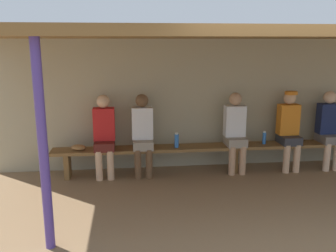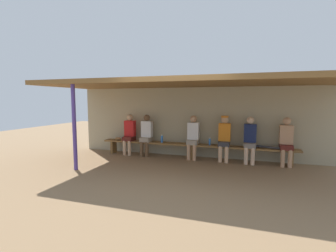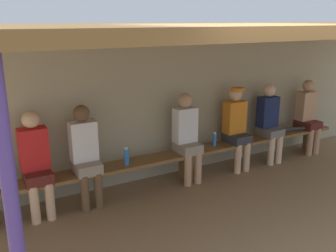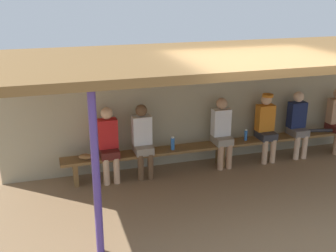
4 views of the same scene
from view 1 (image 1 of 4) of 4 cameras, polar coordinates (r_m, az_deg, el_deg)
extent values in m
plane|color=#8C6D4C|center=(5.05, 15.12, -12.70)|extent=(24.00, 24.00, 0.00)
cube|color=tan|center=(6.55, 9.32, 3.57)|extent=(8.00, 0.20, 2.20)
cube|color=brown|center=(5.22, 13.75, 13.82)|extent=(8.00, 2.80, 0.12)
cylinder|color=#4C388C|center=(3.90, -18.87, -3.35)|extent=(0.10, 0.10, 2.20)
cube|color=brown|center=(6.27, 10.21, -3.12)|extent=(6.00, 0.36, 0.05)
cube|color=brown|center=(6.16, -15.37, -5.92)|extent=(0.08, 0.29, 0.41)
cube|color=brown|center=(6.33, 10.12, -5.12)|extent=(0.08, 0.29, 0.41)
cube|color=#333338|center=(6.56, 18.28, -2.00)|extent=(0.32, 0.40, 0.14)
cylinder|color=#DBAD84|center=(6.46, 17.95, -4.87)|extent=(0.11, 0.11, 0.48)
cylinder|color=#DBAD84|center=(6.54, 19.39, -4.78)|extent=(0.11, 0.11, 0.48)
cube|color=orange|center=(6.56, 18.19, 0.97)|extent=(0.34, 0.20, 0.52)
sphere|color=#DBAD84|center=(6.49, 18.42, 4.16)|extent=(0.21, 0.21, 0.21)
cylinder|color=orange|center=(6.45, 18.62, 4.90)|extent=(0.21, 0.21, 0.05)
cube|color=gray|center=(6.23, 10.41, -2.32)|extent=(0.32, 0.40, 0.14)
cylinder|color=tan|center=(6.14, 9.92, -5.36)|extent=(0.11, 0.11, 0.48)
cylinder|color=tan|center=(6.19, 11.53, -5.27)|extent=(0.11, 0.11, 0.48)
cube|color=white|center=(6.23, 10.32, 0.80)|extent=(0.34, 0.20, 0.52)
sphere|color=tan|center=(6.16, 10.46, 4.17)|extent=(0.21, 0.21, 0.21)
cube|color=gray|center=(5.97, -3.94, -2.80)|extent=(0.32, 0.40, 0.14)
cylinder|color=brown|center=(5.90, -4.70, -5.96)|extent=(0.11, 0.11, 0.48)
cylinder|color=brown|center=(5.91, -2.95, -5.90)|extent=(0.11, 0.11, 0.48)
cube|color=white|center=(5.97, -4.02, 0.46)|extent=(0.34, 0.20, 0.52)
sphere|color=brown|center=(5.90, -4.08, 3.97)|extent=(0.21, 0.21, 0.21)
cube|color=#591E19|center=(5.98, -9.84, -2.95)|extent=(0.32, 0.40, 0.14)
cylinder|color=#DBAD84|center=(5.92, -10.69, -6.09)|extent=(0.11, 0.11, 0.48)
cylinder|color=#DBAD84|center=(5.91, -8.93, -6.06)|extent=(0.11, 0.11, 0.48)
cube|color=red|center=(5.97, -9.92, 0.31)|extent=(0.34, 0.20, 0.52)
sphere|color=#DBAD84|center=(5.91, -10.06, 3.81)|extent=(0.21, 0.21, 0.21)
cube|color=slate|center=(6.89, 23.69, -1.75)|extent=(0.32, 0.40, 0.14)
cylinder|color=beige|center=(6.78, 23.47, -4.49)|extent=(0.11, 0.11, 0.48)
cube|color=#19234C|center=(6.88, 23.61, 1.08)|extent=(0.34, 0.20, 0.52)
sphere|color=beige|center=(6.82, 23.89, 4.12)|extent=(0.21, 0.21, 0.21)
cylinder|color=blue|center=(6.41, 14.74, -1.84)|extent=(0.06, 0.06, 0.20)
cylinder|color=white|center=(6.38, 14.80, -0.89)|extent=(0.04, 0.04, 0.02)
cylinder|color=blue|center=(5.99, 1.34, -2.32)|extent=(0.07, 0.07, 0.22)
cylinder|color=white|center=(5.96, 1.35, -1.17)|extent=(0.05, 0.05, 0.02)
ellipsoid|color=olive|center=(6.02, -13.77, -3.26)|extent=(0.28, 0.24, 0.09)
camera|label=2|loc=(3.68, 105.84, -9.15)|focal=26.12mm
camera|label=3|loc=(1.69, -45.84, 16.74)|focal=39.59mm
camera|label=4|loc=(2.07, -138.91, 25.15)|focal=44.46mm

